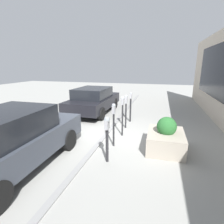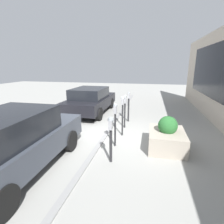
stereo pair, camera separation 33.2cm
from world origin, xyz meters
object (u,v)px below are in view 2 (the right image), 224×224
at_px(parking_meter_fourth, 125,106).
at_px(parked_car_front, 13,142).
at_px(parking_meter_nearest, 111,132).
at_px(parked_car_middle, 91,100).
at_px(parking_meter_farthest, 129,104).
at_px(parking_meter_second, 115,118).
at_px(planter_box, 167,137).
at_px(parking_meter_middle, 123,109).

distance_m(parking_meter_fourth, parked_car_front, 4.39).
distance_m(parking_meter_nearest, parked_car_middle, 5.34).
xyz_separation_m(parking_meter_farthest, parked_car_front, (-4.72, 2.22, -0.07)).
distance_m(parking_meter_fourth, parked_car_middle, 3.00).
xyz_separation_m(parking_meter_second, planter_box, (0.18, -1.65, -0.60)).
xyz_separation_m(parked_car_front, parked_car_middle, (5.81, 0.06, -0.06)).
bearing_deg(parking_meter_second, parked_car_front, 132.77).
xyz_separation_m(parking_meter_nearest, parking_meter_fourth, (2.83, 0.04, 0.07)).
bearing_deg(parked_car_front, parking_meter_nearest, -66.73).
height_order(parking_meter_farthest, planter_box, parking_meter_farthest).
bearing_deg(parking_meter_nearest, parking_meter_second, 4.84).
height_order(parking_meter_second, parking_meter_middle, parking_meter_middle).
bearing_deg(planter_box, parked_car_middle, 46.53).
height_order(parking_meter_nearest, parked_car_front, parked_car_front).
height_order(parked_car_front, parked_car_middle, parked_car_front).
height_order(parking_meter_farthest, parked_car_front, parked_car_front).
distance_m(parking_meter_middle, parking_meter_farthest, 1.80).
relative_size(parking_meter_nearest, parking_meter_farthest, 0.92).
distance_m(parking_meter_middle, planter_box, 1.87).
bearing_deg(parked_car_middle, planter_box, -132.52).
relative_size(parked_car_front, parked_car_middle, 1.01).
bearing_deg(parking_meter_nearest, parked_car_front, 113.75).
bearing_deg(parking_meter_nearest, parking_meter_middle, 0.03).
xyz_separation_m(parking_meter_nearest, parking_meter_second, (1.00, 0.08, 0.10)).
bearing_deg(parking_meter_middle, parking_meter_nearest, -179.97).
relative_size(parking_meter_nearest, parked_car_front, 0.31).
bearing_deg(parking_meter_fourth, parked_car_front, 150.25).
bearing_deg(parking_meter_middle, parking_meter_second, 175.00).
bearing_deg(parking_meter_middle, parked_car_middle, 38.39).
bearing_deg(parked_car_middle, parking_meter_farthest, -114.58).
bearing_deg(parked_car_middle, parked_car_front, -178.49).
bearing_deg(parking_meter_fourth, planter_box, -135.67).
distance_m(parking_meter_farthest, parked_car_front, 5.22).
xyz_separation_m(parking_meter_second, parking_meter_fourth, (1.83, -0.04, -0.03)).
xyz_separation_m(parking_meter_farthest, planter_box, (-2.56, -1.57, -0.49)).
relative_size(parking_meter_second, parked_car_front, 0.34).
relative_size(parking_meter_farthest, parked_car_front, 0.33).
xyz_separation_m(parking_meter_nearest, parked_car_middle, (4.83, 2.28, -0.14)).
height_order(parking_meter_second, parked_car_front, parked_car_front).
relative_size(planter_box, parked_car_front, 0.34).
xyz_separation_m(parking_meter_nearest, planter_box, (1.18, -1.57, -0.50)).
relative_size(parking_meter_nearest, parking_meter_fourth, 0.91).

